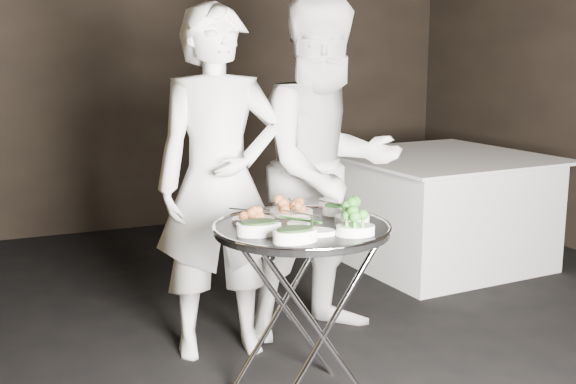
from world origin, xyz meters
name	(u,v)px	position (x,y,z in m)	size (l,w,h in m)	color
wall_back	(136,58)	(0.00, 3.52, 1.50)	(6.00, 0.05, 3.00)	black
tray_stand	(302,308)	(-0.07, -0.07, 0.45)	(0.55, 0.47, 0.81)	silver
serving_tray	(302,228)	(-0.07, -0.07, 0.82)	(0.78, 0.78, 0.04)	black
potato_plate_a	(253,216)	(-0.24, 0.07, 0.86)	(0.19, 0.19, 0.07)	beige
potato_plate_b	(291,207)	(-0.02, 0.15, 0.86)	(0.21, 0.21, 0.07)	beige
greens_bowl	(334,208)	(0.16, 0.07, 0.86)	(0.11, 0.11, 0.06)	white
asparagus_plate_a	(300,222)	(-0.07, -0.05, 0.84)	(0.18, 0.16, 0.03)	white
asparagus_plate_b	(311,230)	(-0.10, -0.22, 0.85)	(0.23, 0.19, 0.04)	white
spinach_bowl_a	(259,226)	(-0.29, -0.13, 0.86)	(0.20, 0.15, 0.08)	white
spinach_bowl_b	(295,233)	(-0.20, -0.30, 0.86)	(0.19, 0.12, 0.08)	white
broccoli_bowl_a	(352,218)	(0.14, -0.14, 0.86)	(0.16, 0.12, 0.07)	white
broccoli_bowl_b	(355,228)	(0.07, -0.30, 0.86)	(0.18, 0.15, 0.07)	white
serving_utensils	(299,210)	(-0.05, 0.00, 0.88)	(0.59, 0.45, 0.01)	silver
waiter_left	(219,183)	(-0.21, 0.64, 0.90)	(0.66, 0.43, 1.81)	silver
waiter_right	(327,169)	(0.41, 0.64, 0.94)	(0.91, 0.71, 1.87)	silver
dining_table	(438,209)	(1.78, 1.53, 0.41)	(1.42, 1.42, 0.81)	silver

